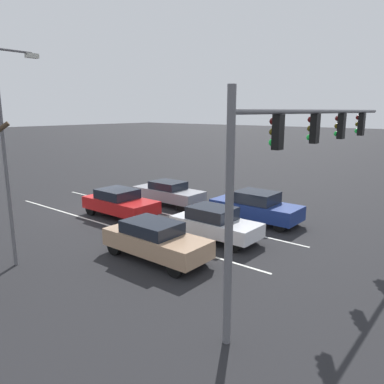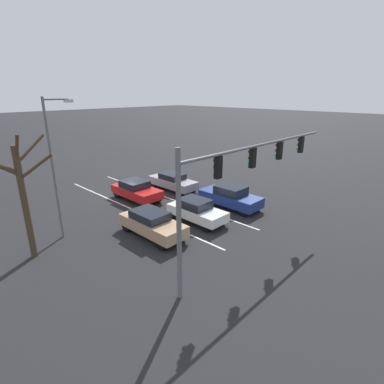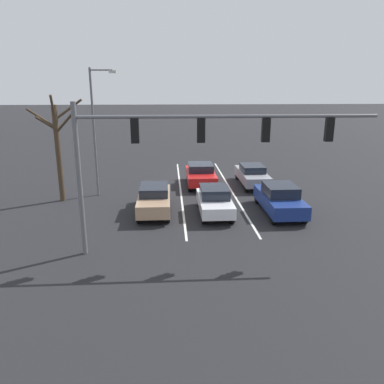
{
  "view_description": "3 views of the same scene",
  "coord_description": "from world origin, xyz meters",
  "px_view_note": "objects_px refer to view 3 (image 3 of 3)",
  "views": [
    {
      "loc": [
        13.14,
        17.27,
        5.71
      ],
      "look_at": [
        -0.1,
        6.45,
        1.99
      ],
      "focal_mm": 35.0,
      "sensor_mm": 36.0,
      "label": 1
    },
    {
      "loc": [
        13.28,
        20.25,
        8.16
      ],
      "look_at": [
        0.23,
        7.69,
        2.05
      ],
      "focal_mm": 28.0,
      "sensor_mm": 36.0,
      "label": 2
    },
    {
      "loc": [
        2.46,
        27.43,
        6.84
      ],
      "look_at": [
        1.3,
        8.78,
        1.53
      ],
      "focal_mm": 35.0,
      "sensor_mm": 36.0,
      "label": 3
    }
  ],
  "objects_px": {
    "car_navy_leftlane_front": "(280,199)",
    "traffic_signal_gantry": "(186,142)",
    "car_white_midlane_front": "(214,200)",
    "car_tan_rightlane_front": "(154,199)",
    "bare_tree_near": "(58,146)",
    "car_gray_leftlane_second": "(252,175)",
    "street_lamp_right_shoulder": "(96,125)",
    "car_red_midlane_second": "(201,174)"
  },
  "relations": [
    {
      "from": "traffic_signal_gantry",
      "to": "street_lamp_right_shoulder",
      "type": "xyz_separation_m",
      "value": [
        5.16,
        -8.87,
        -0.18
      ]
    },
    {
      "from": "car_navy_leftlane_front",
      "to": "traffic_signal_gantry",
      "type": "relative_size",
      "value": 0.39
    },
    {
      "from": "car_tan_rightlane_front",
      "to": "bare_tree_near",
      "type": "bearing_deg",
      "value": -24.04
    },
    {
      "from": "car_navy_leftlane_front",
      "to": "bare_tree_near",
      "type": "distance_m",
      "value": 13.32
    },
    {
      "from": "car_red_midlane_second",
      "to": "car_tan_rightlane_front",
      "type": "bearing_deg",
      "value": 61.92
    },
    {
      "from": "car_tan_rightlane_front",
      "to": "car_gray_leftlane_second",
      "type": "relative_size",
      "value": 0.96
    },
    {
      "from": "car_tan_rightlane_front",
      "to": "street_lamp_right_shoulder",
      "type": "xyz_separation_m",
      "value": [
        3.6,
        -3.67,
        3.73
      ]
    },
    {
      "from": "car_tan_rightlane_front",
      "to": "street_lamp_right_shoulder",
      "type": "height_order",
      "value": "street_lamp_right_shoulder"
    },
    {
      "from": "car_white_midlane_front",
      "to": "bare_tree_near",
      "type": "xyz_separation_m",
      "value": [
        9.06,
        -3.03,
        2.64
      ]
    },
    {
      "from": "bare_tree_near",
      "to": "car_gray_leftlane_second",
      "type": "bearing_deg",
      "value": -166.55
    },
    {
      "from": "car_red_midlane_second",
      "to": "car_gray_leftlane_second",
      "type": "bearing_deg",
      "value": 176.41
    },
    {
      "from": "car_white_midlane_front",
      "to": "car_red_midlane_second",
      "type": "relative_size",
      "value": 0.94
    },
    {
      "from": "street_lamp_right_shoulder",
      "to": "bare_tree_near",
      "type": "xyz_separation_m",
      "value": [
        2.13,
        1.11,
        -1.11
      ]
    },
    {
      "from": "car_navy_leftlane_front",
      "to": "bare_tree_near",
      "type": "relative_size",
      "value": 0.74
    },
    {
      "from": "car_white_midlane_front",
      "to": "car_red_midlane_second",
      "type": "height_order",
      "value": "car_red_midlane_second"
    },
    {
      "from": "car_red_midlane_second",
      "to": "street_lamp_right_shoulder",
      "type": "distance_m",
      "value": 7.94
    },
    {
      "from": "car_navy_leftlane_front",
      "to": "traffic_signal_gantry",
      "type": "xyz_separation_m",
      "value": [
        5.41,
        4.72,
        3.9
      ]
    },
    {
      "from": "car_white_midlane_front",
      "to": "car_tan_rightlane_front",
      "type": "distance_m",
      "value": 3.36
    },
    {
      "from": "car_white_midlane_front",
      "to": "car_gray_leftlane_second",
      "type": "height_order",
      "value": "car_white_midlane_front"
    },
    {
      "from": "car_gray_leftlane_second",
      "to": "car_white_midlane_front",
      "type": "bearing_deg",
      "value": 60.38
    },
    {
      "from": "car_navy_leftlane_front",
      "to": "car_white_midlane_front",
      "type": "relative_size",
      "value": 1.16
    },
    {
      "from": "car_white_midlane_front",
      "to": "car_gray_leftlane_second",
      "type": "bearing_deg",
      "value": -119.62
    },
    {
      "from": "car_navy_leftlane_front",
      "to": "car_gray_leftlane_second",
      "type": "relative_size",
      "value": 1.02
    },
    {
      "from": "bare_tree_near",
      "to": "car_red_midlane_second",
      "type": "bearing_deg",
      "value": -159.97
    },
    {
      "from": "car_gray_leftlane_second",
      "to": "car_red_midlane_second",
      "type": "xyz_separation_m",
      "value": [
        3.66,
        -0.23,
        0.03
      ]
    },
    {
      "from": "car_red_midlane_second",
      "to": "bare_tree_near",
      "type": "height_order",
      "value": "bare_tree_near"
    },
    {
      "from": "car_white_midlane_front",
      "to": "car_gray_leftlane_second",
      "type": "xyz_separation_m",
      "value": [
        -3.42,
        -6.02,
        -0.01
      ]
    },
    {
      "from": "car_gray_leftlane_second",
      "to": "car_red_midlane_second",
      "type": "relative_size",
      "value": 1.07
    },
    {
      "from": "car_gray_leftlane_second",
      "to": "traffic_signal_gantry",
      "type": "distance_m",
      "value": 12.56
    },
    {
      "from": "car_gray_leftlane_second",
      "to": "bare_tree_near",
      "type": "height_order",
      "value": "bare_tree_near"
    },
    {
      "from": "car_white_midlane_front",
      "to": "bare_tree_near",
      "type": "bearing_deg",
      "value": -18.49
    },
    {
      "from": "car_gray_leftlane_second",
      "to": "car_tan_rightlane_front",
      "type": "bearing_deg",
      "value": 39.43
    },
    {
      "from": "traffic_signal_gantry",
      "to": "car_gray_leftlane_second",
      "type": "bearing_deg",
      "value": -115.77
    },
    {
      "from": "car_tan_rightlane_front",
      "to": "bare_tree_near",
      "type": "height_order",
      "value": "bare_tree_near"
    },
    {
      "from": "car_white_midlane_front",
      "to": "traffic_signal_gantry",
      "type": "bearing_deg",
      "value": 69.52
    },
    {
      "from": "car_white_midlane_front",
      "to": "car_navy_leftlane_front",
      "type": "bearing_deg",
      "value": 179.89
    },
    {
      "from": "car_tan_rightlane_front",
      "to": "car_gray_leftlane_second",
      "type": "bearing_deg",
      "value": -140.57
    },
    {
      "from": "car_gray_leftlane_second",
      "to": "traffic_signal_gantry",
      "type": "height_order",
      "value": "traffic_signal_gantry"
    },
    {
      "from": "car_white_midlane_front",
      "to": "car_tan_rightlane_front",
      "type": "height_order",
      "value": "car_tan_rightlane_front"
    },
    {
      "from": "traffic_signal_gantry",
      "to": "car_navy_leftlane_front",
      "type": "bearing_deg",
      "value": -138.89
    },
    {
      "from": "car_navy_leftlane_front",
      "to": "car_tan_rightlane_front",
      "type": "xyz_separation_m",
      "value": [
        6.97,
        -0.48,
        -0.01
      ]
    },
    {
      "from": "car_white_midlane_front",
      "to": "street_lamp_right_shoulder",
      "type": "height_order",
      "value": "street_lamp_right_shoulder"
    }
  ]
}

